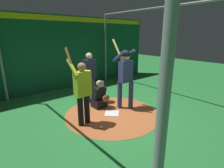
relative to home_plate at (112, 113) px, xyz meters
The scene contains 11 objects.
ground_plane 0.01m from the home_plate, ahead, with size 25.92×25.92×0.00m, color #287A38.
dirt_circle 0.01m from the home_plate, ahead, with size 2.85×2.85×0.01m, color #B76033.
home_plate is the anchor object (origin of this frame).
batter 1.31m from the home_plate, 96.69° to the left, with size 0.68×0.49×2.21m.
catcher 0.73m from the home_plate, behind, with size 0.58×0.40×0.94m.
umpire 1.60m from the home_plate, behind, with size 0.22×0.49×1.76m.
visitor 1.38m from the home_plate, 90.31° to the right, with size 0.55×0.51×2.05m.
back_wall 3.84m from the home_plate, behind, with size 0.23×9.92×3.13m.
cage_frame 2.30m from the home_plate, ahead, with size 6.47×4.59×3.27m.
bat_rack 4.79m from the home_plate, 133.15° to the left, with size 0.70×0.21×1.05m.
baseball_0 0.92m from the home_plate, 58.19° to the right, with size 0.07×0.07×0.07m, color white.
Camera 1 is at (3.77, -3.15, 2.36)m, focal length 28.01 mm.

